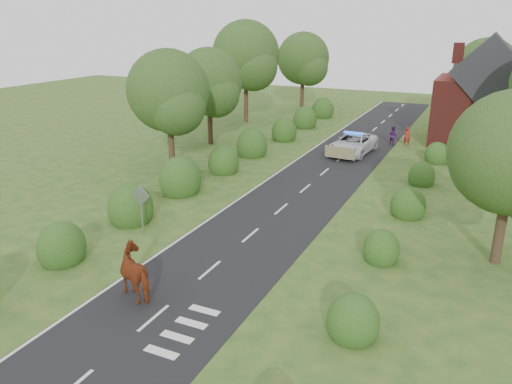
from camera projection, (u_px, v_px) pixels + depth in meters
The scene contains 16 objects.
ground at pixel (210, 270), 21.26m from camera, with size 120.00×120.00×0.00m, color #2C511F.
road at pixel (320, 176), 34.09m from camera, with size 6.00×70.00×0.02m, color black.
road_markings at pixel (287, 181), 32.95m from camera, with size 4.96×70.00×0.01m.
hedgerow_left at pixel (213, 166), 33.63m from camera, with size 2.75×50.41×3.00m.
hedgerow_right at pixel (411, 199), 28.03m from camera, with size 2.10×45.78×2.10m.
tree_left_a at pixel (170, 95), 33.57m from camera, with size 5.74×5.60×8.38m.
tree_left_b at pixel (211, 85), 41.11m from camera, with size 5.74×5.60×8.07m.
tree_left_c at pixel (248, 58), 49.74m from camera, with size 6.97×6.80×10.22m.
tree_left_d at pixel (305, 61), 57.62m from camera, with size 6.15×6.00×8.89m.
tree_right_c at pixel (488, 72), 48.19m from camera, with size 6.15×6.00×8.58m.
road_sign at pixel (141, 202), 24.43m from camera, with size 1.06×0.08×2.53m.
house at pixel (486, 99), 41.89m from camera, with size 8.00×7.40×9.17m.
cow at pixel (139, 276), 19.08m from camera, with size 1.25×2.37×1.68m, color #5A2D15.
police_van at pixel (353, 144), 39.55m from camera, with size 3.10×5.96×1.74m.
pedestrian_red at pixel (407, 136), 42.01m from camera, with size 0.59×0.39×1.62m, color maroon.
pedestrian_purple at pixel (393, 135), 42.37m from camera, with size 0.79×0.61×1.62m, color #411A58.
Camera 1 is at (9.84, -16.37, 10.11)m, focal length 35.00 mm.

